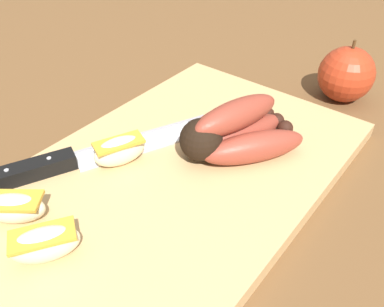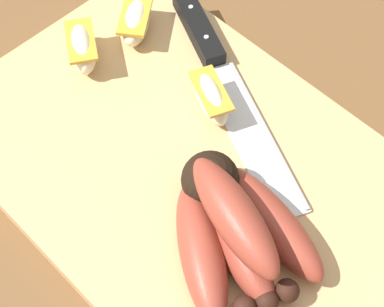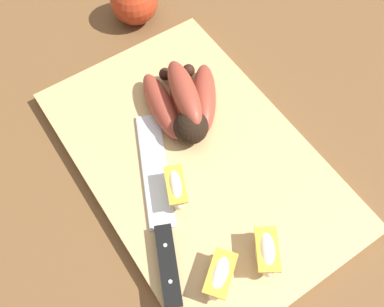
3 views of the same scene
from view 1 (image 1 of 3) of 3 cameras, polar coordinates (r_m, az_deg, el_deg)
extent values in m
plane|color=brown|center=(0.48, -2.14, -3.89)|extent=(6.00, 6.00, 0.00)
cube|color=tan|center=(0.47, -2.42, -2.76)|extent=(0.46, 0.30, 0.02)
sphere|color=black|center=(0.46, 1.29, 1.94)|extent=(0.05, 0.05, 0.05)
ellipsoid|color=brown|center=(0.47, 8.72, 0.90)|extent=(0.12, 0.10, 0.04)
sphere|color=black|center=(0.51, 12.97, 3.49)|extent=(0.02, 0.02, 0.02)
ellipsoid|color=brown|center=(0.49, 6.62, 2.78)|extent=(0.13, 0.08, 0.04)
sphere|color=black|center=(0.52, 11.81, 4.54)|extent=(0.02, 0.02, 0.02)
ellipsoid|color=brown|center=(0.51, 4.67, 4.52)|extent=(0.13, 0.06, 0.04)
sphere|color=black|center=(0.53, 10.47, 5.47)|extent=(0.02, 0.02, 0.02)
ellipsoid|color=brown|center=(0.47, 6.24, 5.40)|extent=(0.12, 0.07, 0.04)
cube|color=silver|center=(0.51, -6.25, 1.69)|extent=(0.18, 0.11, 0.00)
cube|color=#99999E|center=(0.52, -6.92, 2.83)|extent=(0.16, 0.08, 0.00)
cube|color=black|center=(0.48, -21.83, -2.25)|extent=(0.10, 0.06, 0.02)
cylinder|color=#B2B2B7|center=(0.48, -24.68, -2.15)|extent=(0.01, 0.01, 0.00)
cylinder|color=#B2B2B7|center=(0.48, -19.50, -0.61)|extent=(0.01, 0.01, 0.00)
ellipsoid|color=beige|center=(0.39, -19.99, -11.95)|extent=(0.07, 0.06, 0.04)
cube|color=gold|center=(0.38, -20.38, -10.78)|extent=(0.06, 0.05, 0.00)
ellipsoid|color=beige|center=(0.43, -23.80, -7.08)|extent=(0.06, 0.07, 0.03)
cube|color=gold|center=(0.43, -24.15, -6.08)|extent=(0.06, 0.06, 0.00)
ellipsoid|color=beige|center=(0.47, -10.13, 0.33)|extent=(0.07, 0.05, 0.04)
cube|color=gold|center=(0.46, -10.29, 1.50)|extent=(0.06, 0.04, 0.00)
sphere|color=#AD3319|center=(0.65, 20.89, 10.37)|extent=(0.08, 0.08, 0.08)
cylinder|color=#4C3319|center=(0.64, 21.86, 14.10)|extent=(0.00, 0.00, 0.01)
camera|label=2|loc=(0.50, 54.06, 49.11)|focal=57.39mm
camera|label=3|loc=(0.47, -78.70, 48.88)|focal=40.69mm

